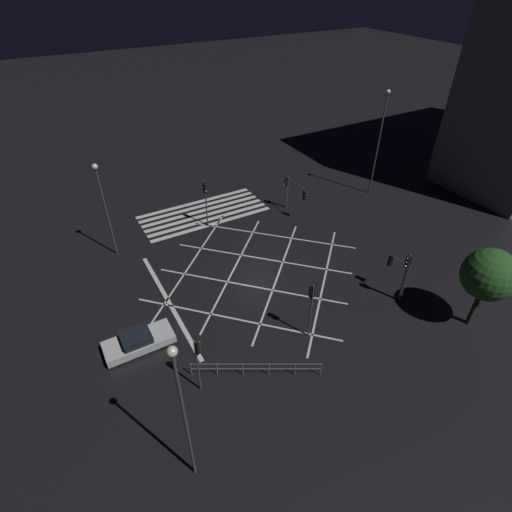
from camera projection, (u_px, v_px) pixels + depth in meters
ground_plane at (256, 272)px, 31.29m from camera, size 200.00×200.00×0.00m
road_markings at (215, 233)px, 35.72m from camera, size 17.93×21.76×0.01m
traffic_light_nw_main at (406, 269)px, 27.02m from camera, size 0.39×0.36×3.96m
traffic_light_nw_cross at (396, 268)px, 27.94m from camera, size 0.36×1.87×3.21m
traffic_light_sw_main at (286, 186)px, 37.77m from camera, size 0.39×0.36×3.39m
traffic_light_median_south at (206, 195)px, 34.83m from camera, size 0.36×0.39×4.37m
traffic_light_ne_main at (198, 355)px, 21.10m from camera, size 0.39×0.36×4.05m
traffic_light_median_north at (311, 300)px, 24.25m from camera, size 0.36×0.39×4.27m
traffic_light_sw_cross at (298, 192)px, 36.70m from camera, size 0.36×3.10×3.28m
street_lamp_east at (182, 404)px, 15.72m from camera, size 0.41×0.41×9.02m
street_lamp_west at (103, 198)px, 30.03m from camera, size 0.44×0.44×7.98m
street_lamp_far at (380, 133)px, 37.94m from camera, size 0.42×0.42×10.32m
street_tree_near at (489, 275)px, 24.39m from camera, size 3.33×3.33×5.88m
waiting_car at (138, 341)px, 24.89m from camera, size 4.31×1.81×1.22m
pedestrian_railing at (256, 368)px, 23.15m from camera, size 6.65×3.77×1.05m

